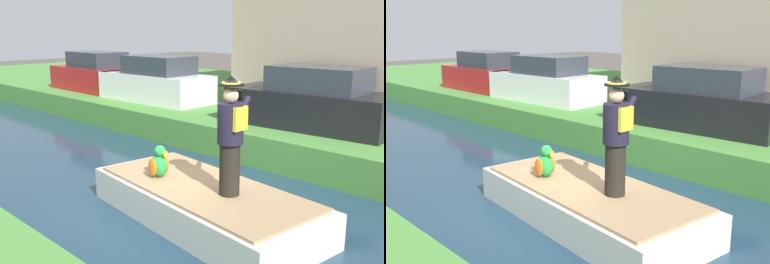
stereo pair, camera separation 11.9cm
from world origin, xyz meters
TOP-DOWN VIEW (x-y plane):
  - ground_plane at (0.00, 0.00)m, footprint 80.00×80.00m
  - canal_water at (0.00, 0.00)m, footprint 5.78×48.00m
  - boat at (0.00, -0.55)m, footprint 2.25×4.37m
  - person_pirate at (-0.01, -1.12)m, footprint 0.61×0.42m
  - parrot_plush at (-0.23, 0.31)m, footprint 0.36×0.35m
  - parked_car_dark at (4.68, 0.25)m, footprint 1.97×4.11m
  - parked_car_white at (4.68, 6.09)m, footprint 1.84×4.06m
  - parked_car_red at (4.68, 9.72)m, footprint 1.77×4.03m

SIDE VIEW (x-z plane):
  - ground_plane at x=0.00m, z-range 0.00..0.00m
  - canal_water at x=0.00m, z-range 0.00..0.10m
  - boat at x=0.00m, z-range 0.10..0.71m
  - parrot_plush at x=-0.23m, z-range 0.67..1.24m
  - parked_car_dark at x=4.68m, z-range 0.73..2.23m
  - parked_car_white at x=4.68m, z-range 0.73..2.23m
  - parked_car_red at x=4.68m, z-range 0.73..2.23m
  - person_pirate at x=-0.01m, z-range 0.71..2.56m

